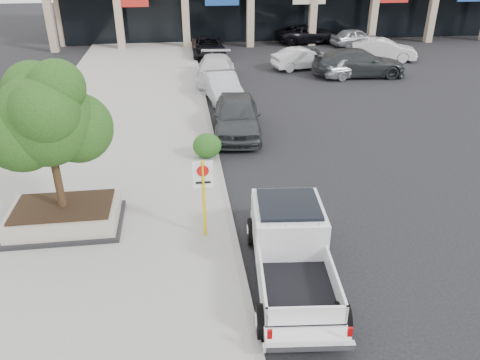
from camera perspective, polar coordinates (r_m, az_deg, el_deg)
The scene contains 18 objects.
ground at distance 13.32m, azimuth 6.08°, elevation -7.55°, with size 120.00×120.00×0.00m, color black.
sidewalk at distance 18.41m, azimuth -15.27°, elevation 2.18°, with size 8.00×52.00×0.15m, color gray.
curb at distance 18.26m, azimuth -2.92°, elevation 2.94°, with size 0.20×52.00×0.15m, color gray.
planter at distance 14.43m, azimuth -20.55°, elevation -4.15°, with size 3.20×2.20×0.68m.
planter_tree at distance 13.34m, azimuth -21.90°, elevation 7.10°, with size 2.90×2.55×4.00m.
no_parking_sign at distance 12.56m, azimuth -4.48°, elevation -1.05°, with size 0.55×0.09×2.30m.
hedge at distance 17.83m, azimuth -4.03°, elevation 4.20°, with size 1.10×0.99×0.94m, color #224915.
pickup_truck at distance 11.49m, azimuth 6.39°, elevation -8.81°, with size 1.97×5.31×1.67m, color white, non-canonical shape.
curb_car_a at distance 20.35m, azimuth -0.37°, elevation 7.86°, with size 1.95×4.86×1.65m, color #323437.
curb_car_b at distance 25.04m, azimuth -2.22°, elevation 11.30°, with size 1.52×4.36×1.44m, color #ACAFB5.
curb_car_c at distance 27.97m, azimuth -2.99°, elevation 13.12°, with size 2.19×5.39×1.56m, color silver.
curb_car_d at distance 35.36m, azimuth -3.89°, elevation 15.90°, with size 2.27×4.93×1.37m, color black.
lot_car_a at distance 30.38m, azimuth 13.49°, elevation 13.37°, with size 1.62×4.02×1.37m, color #A8ACB0.
lot_car_b at distance 31.87m, azimuth 7.74°, elevation 14.47°, with size 1.44×4.12×1.36m, color silver.
lot_car_c at distance 30.67m, azimuth 14.29°, elevation 13.69°, with size 2.32×5.71×1.66m, color #2B2E2F.
lot_car_d at distance 40.52m, azimuth 8.40°, elevation 17.19°, with size 2.42×5.26×1.46m, color black.
lot_car_e at distance 40.09m, azimuth 13.85°, elevation 16.55°, with size 1.61×4.00×1.36m, color #9A9DA2.
lot_car_f at distance 35.53m, azimuth 17.12°, elevation 14.94°, with size 1.54×4.41×1.45m, color silver.
Camera 1 is at (-2.82, -10.61, 7.55)m, focal length 35.00 mm.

